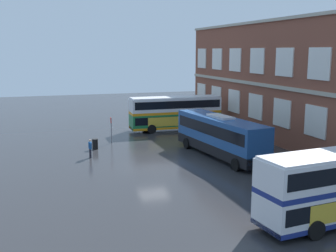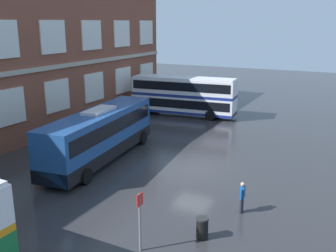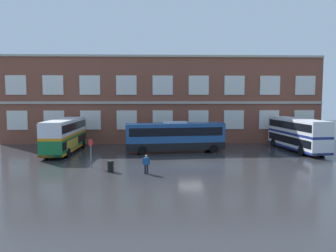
{
  "view_description": "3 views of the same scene",
  "coord_description": "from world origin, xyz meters",
  "px_view_note": "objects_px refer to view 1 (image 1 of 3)",
  "views": [
    {
      "loc": [
        32.4,
        -9.23,
        9.56
      ],
      "look_at": [
        1.2,
        0.88,
        3.59
      ],
      "focal_mm": 44.42,
      "sensor_mm": 36.0,
      "label": 1
    },
    {
      "loc": [
        -22.65,
        -9.6,
        9.68
      ],
      "look_at": [
        2.3,
        3.06,
        2.14
      ],
      "focal_mm": 41.44,
      "sensor_mm": 36.0,
      "label": 2
    },
    {
      "loc": [
        -3.47,
        -33.31,
        6.78
      ],
      "look_at": [
        -2.34,
        0.25,
        3.81
      ],
      "focal_mm": 35.16,
      "sensor_mm": 36.0,
      "label": 3
    }
  ],
  "objects_px": {
    "double_decker_near": "(175,113)",
    "touring_coach": "(220,136)",
    "station_litter_bin": "(95,144)",
    "waiting_passenger": "(90,148)",
    "bus_stand_flag": "(111,128)"
  },
  "relations": [
    {
      "from": "double_decker_near",
      "to": "touring_coach",
      "type": "height_order",
      "value": "double_decker_near"
    },
    {
      "from": "double_decker_near",
      "to": "station_litter_bin",
      "type": "relative_size",
      "value": 10.72
    },
    {
      "from": "station_litter_bin",
      "to": "touring_coach",
      "type": "bearing_deg",
      "value": 58.38
    },
    {
      "from": "double_decker_near",
      "to": "waiting_passenger",
      "type": "relative_size",
      "value": 6.5
    },
    {
      "from": "bus_stand_flag",
      "to": "station_litter_bin",
      "type": "distance_m",
      "value": 3.16
    },
    {
      "from": "double_decker_near",
      "to": "waiting_passenger",
      "type": "bearing_deg",
      "value": -48.53
    },
    {
      "from": "station_litter_bin",
      "to": "double_decker_near",
      "type": "bearing_deg",
      "value": 123.17
    },
    {
      "from": "waiting_passenger",
      "to": "bus_stand_flag",
      "type": "distance_m",
      "value": 6.2
    },
    {
      "from": "touring_coach",
      "to": "waiting_passenger",
      "type": "bearing_deg",
      "value": -105.57
    },
    {
      "from": "double_decker_near",
      "to": "bus_stand_flag",
      "type": "height_order",
      "value": "double_decker_near"
    },
    {
      "from": "touring_coach",
      "to": "station_litter_bin",
      "type": "xyz_separation_m",
      "value": [
        -6.42,
        -10.43,
        -1.39
      ]
    },
    {
      "from": "bus_stand_flag",
      "to": "station_litter_bin",
      "type": "xyz_separation_m",
      "value": [
        2.16,
        -2.02,
        -1.12
      ]
    },
    {
      "from": "touring_coach",
      "to": "waiting_passenger",
      "type": "distance_m",
      "value": 11.8
    },
    {
      "from": "double_decker_near",
      "to": "touring_coach",
      "type": "xyz_separation_m",
      "value": [
        13.45,
        -0.32,
        -0.24
      ]
    },
    {
      "from": "double_decker_near",
      "to": "bus_stand_flag",
      "type": "distance_m",
      "value": 10.01
    }
  ]
}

